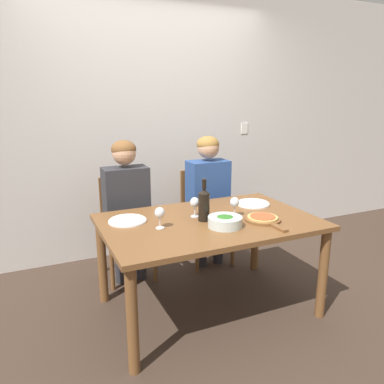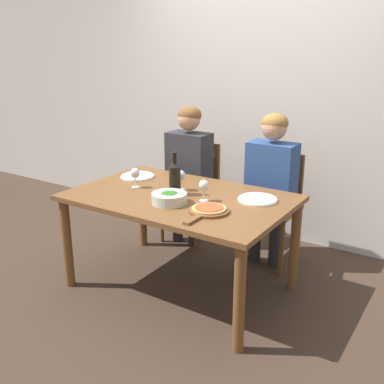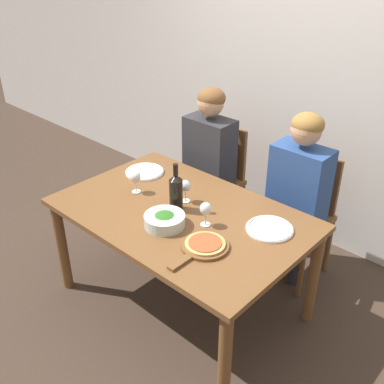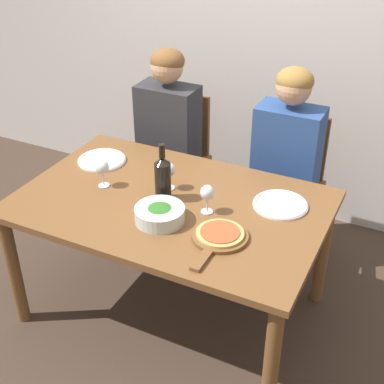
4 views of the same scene
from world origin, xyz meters
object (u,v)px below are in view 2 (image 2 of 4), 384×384
Objects in this scene: dinner_plate_left at (138,176)px; wine_glass_centre at (181,176)px; wine_glass_right at (204,186)px; wine_bottle at (174,178)px; pizza_on_board at (208,210)px; chair_right at (274,202)px; wine_glass_left at (135,174)px; broccoli_bowl at (169,198)px; chair_left at (194,187)px; person_woman at (188,162)px; person_man at (271,175)px; dinner_plate_right at (258,199)px.

dinner_plate_left is 0.51m from wine_glass_centre.
wine_bottle is at bearing 178.53° from wine_glass_right.
wine_bottle is at bearing 154.97° from pizza_on_board.
chair_right reaches higher than wine_glass_left.
wine_glass_centre is at bearing 109.60° from broccoli_bowl.
wine_glass_centre is at bearing 144.54° from pizza_on_board.
chair_right is 2.24× the size of pizza_on_board.
chair_right is at bearing 0.00° from chair_left.
wine_glass_left and wine_glass_centre have the same top height.
wine_bottle is (0.38, -0.75, 0.10)m from person_woman.
wine_glass_left is 0.35m from wine_glass_centre.
chair_left is at bearing 126.62° from pizza_on_board.
person_man is at bearing -7.65° from chair_left.
wine_glass_left is (-0.42, 0.15, 0.07)m from broccoli_bowl.
dinner_plate_right is at bearing -34.76° from chair_left.
person_man is at bearing 0.00° from person_woman.
broccoli_bowl is 0.88× the size of dinner_plate_right.
wine_glass_right is at bearing -53.83° from chair_left.
dinner_plate_right is 0.59m from wine_glass_centre.
person_woman is 8.27× the size of wine_glass_centre.
dinner_plate_right is 0.93m from wine_glass_left.
chair_right is 3.28× the size of dinner_plate_right.
chair_right is 0.93m from wine_glass_right.
chair_left is 1.15m from broccoli_bowl.
wine_glass_right is at bearing -145.36° from dinner_plate_right.
dinner_plate_right is at bearing 38.21° from broccoli_bowl.
chair_right is at bearing 88.73° from pizza_on_board.
chair_right is (0.79, 0.00, 0.00)m from chair_left.
dinner_plate_left is 1.82× the size of wine_glass_centre.
dinner_plate_left is 1.82× the size of wine_glass_right.
wine_glass_right is at bearing -23.58° from wine_glass_centre.
wine_bottle is 0.57m from dinner_plate_left.
person_man is 8.27× the size of wine_glass_right.
chair_left is 0.72× the size of person_woman.
person_man is 1.07m from dinner_plate_left.
dinner_plate_right is at bearing 9.04° from wine_glass_centre.
broccoli_bowl is 1.60× the size of wine_glass_right.
wine_glass_centre is (0.32, 0.13, 0.00)m from wine_glass_left.
chair_left is at bearing 113.97° from wine_bottle.
person_man is at bearing 104.63° from dinner_plate_right.
chair_left is 1.31m from pizza_on_board.
wine_glass_left is at bearing 167.47° from pizza_on_board.
pizza_on_board is 2.66× the size of wine_glass_centre.
wine_glass_centre is (-0.02, 0.11, -0.02)m from wine_bottle.
wine_glass_right reaches higher than pizza_on_board.
dinner_plate_left and dinner_plate_right have the same top height.
wine_bottle is 2.06× the size of wine_glass_left.
chair_left is 1.11m from wine_glass_right.
chair_left reaches higher than wine_glass_centre.
wine_glass_right reaches higher than broccoli_bowl.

